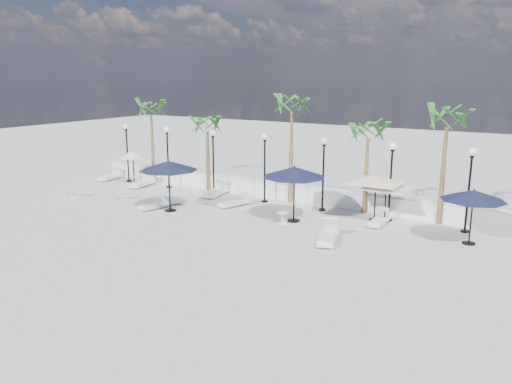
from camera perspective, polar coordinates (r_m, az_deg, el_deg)
The scene contains 30 objects.
ground at distance 22.73m, azimuth -7.42°, elevation -4.60°, with size 100.00×100.00×0.00m, color #AAAAA5.
balustrade at distance 28.59m, azimuth 2.01°, elevation 0.18°, with size 26.00×0.30×1.01m.
lamppost_0 at distance 33.86m, azimuth -14.54°, elevation 5.29°, with size 0.36×0.36×3.84m.
lamppost_1 at distance 31.46m, azimuth -10.08°, elevation 4.93°, with size 0.36×0.36×3.84m.
lamppost_2 at distance 29.27m, azimuth -4.92°, elevation 4.48°, with size 0.36×0.36×3.84m.
lamppost_3 at distance 27.35m, azimuth 1.01°, elevation 3.92°, with size 0.36×0.36×3.84m.
lamppost_4 at distance 25.78m, azimuth 7.73°, elevation 3.22°, with size 0.36×0.36×3.84m.
lamppost_5 at distance 24.60m, azimuth 15.20°, elevation 2.40°, with size 0.36×0.36×3.84m.
lamppost_6 at distance 23.88m, azimuth 23.25°, elevation 1.47°, with size 0.36×0.36×3.84m.
palm_0 at distance 33.17m, azimuth -11.92°, elevation 8.82°, with size 2.60×2.60×5.50m.
palm_1 at distance 30.34m, azimuth -5.60°, elevation 7.18°, with size 2.60×2.60×4.70m.
palm_2 at distance 27.17m, azimuth 4.11°, elevation 9.39°, with size 2.60×2.60×6.10m.
palm_3 at distance 25.58m, azimuth 12.68°, elevation 6.25°, with size 2.60×2.60×4.90m.
palm_4 at distance 24.56m, azimuth 21.01°, elevation 7.25°, with size 2.60×2.60×5.70m.
lounger_0 at distance 35.13m, azimuth -16.36°, elevation 1.74°, with size 0.97×2.05×0.74m.
lounger_1 at distance 26.88m, azimuth -11.60°, elevation -1.49°, with size 0.94×1.77×0.63m.
lounger_2 at distance 32.49m, azimuth -12.86°, elevation 1.07°, with size 1.05×2.16×0.78m.
lounger_3 at distance 29.27m, azimuth -4.61°, elevation 0.06°, with size 1.03×2.25×0.81m.
lounger_4 at distance 26.91m, azimuth -2.50°, elevation -1.15°, with size 1.14×1.98×0.71m.
lounger_5 at distance 24.28m, azimuth 13.90°, elevation -3.16°, with size 0.61×1.79×0.67m.
lounger_6 at distance 21.38m, azimuth 8.22°, elevation -5.02°, with size 1.25×2.24×0.80m.
side_table_0 at distance 30.60m, azimuth -20.30°, elevation -0.01°, with size 0.58×0.58×0.57m.
side_table_1 at distance 29.33m, azimuth -15.14°, elevation -0.32°, with size 0.48×0.48×0.46m.
side_table_2 at distance 23.81m, azimuth 3.05°, elevation -2.84°, with size 0.57×0.57×0.55m.
parasol_navy_left at distance 25.90m, azimuth -9.97°, elevation 2.96°, with size 3.07×3.07×2.71m.
parasol_navy_mid at distance 23.71m, azimuth 4.41°, elevation 2.26°, with size 3.07×3.07×2.75m.
parasol_navy_right at distance 22.32m, azimuth 23.60°, elevation -0.37°, with size 2.66×2.66×2.38m.
parasol_cream_sq_a at distance 24.54m, azimuth 13.61°, elevation 1.83°, with size 4.89×4.89×2.40m.
parasol_cream_sq_b at distance 24.44m, azimuth 14.70°, elevation 1.08°, with size 4.22×4.22×2.12m.
parasol_cream_small at distance 33.04m, azimuth -13.91°, elevation 4.17°, with size 1.85×1.85×2.27m.
Camera 1 is at (13.73, -16.74, 6.90)m, focal length 35.00 mm.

